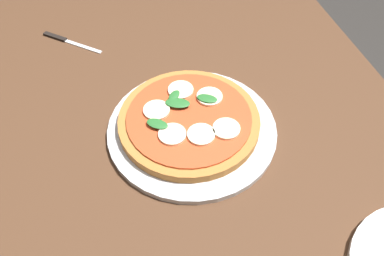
{
  "coord_description": "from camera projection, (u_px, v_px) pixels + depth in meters",
  "views": [
    {
      "loc": [
        0.41,
        -0.12,
        1.35
      ],
      "look_at": [
        -0.07,
        0.01,
        0.77
      ],
      "focal_mm": 37.56,
      "sensor_mm": 36.0,
      "label": 1
    }
  ],
  "objects": [
    {
      "name": "dining_table",
      "position": [
        196.0,
        189.0,
        0.8
      ],
      "size": [
        1.51,
        0.89,
        0.76
      ],
      "color": "#4C301E",
      "rests_on": "ground_plane"
    },
    {
      "name": "pizza",
      "position": [
        189.0,
        120.0,
        0.76
      ],
      "size": [
        0.27,
        0.27,
        0.03
      ],
      "color": "#B27033",
      "rests_on": "serving_tray"
    },
    {
      "name": "serving_tray",
      "position": [
        192.0,
        129.0,
        0.76
      ],
      "size": [
        0.32,
        0.32,
        0.01
      ],
      "primitive_type": "cylinder",
      "color": "silver",
      "rests_on": "dining_table"
    },
    {
      "name": "knife",
      "position": [
        65.0,
        40.0,
        0.95
      ],
      "size": [
        0.11,
        0.13,
        0.01
      ],
      "color": "black",
      "rests_on": "dining_table"
    }
  ]
}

